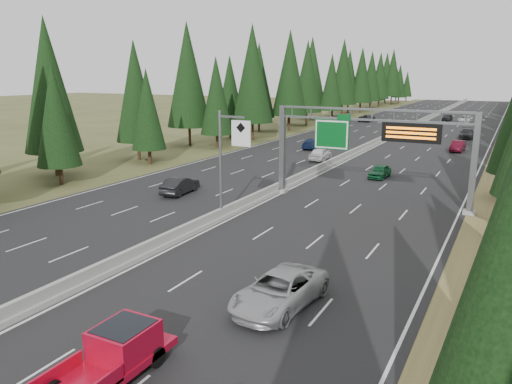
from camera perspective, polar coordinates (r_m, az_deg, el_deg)
road at (r=87.99m, az=15.16°, el=6.05°), size 32.00×260.00×0.08m
shoulder_right at (r=85.98m, az=26.83°, el=4.90°), size 3.60×260.00×0.06m
shoulder_left at (r=93.42m, az=4.39°, el=6.87°), size 3.60×260.00×0.06m
median_barrier at (r=87.95m, az=15.17°, el=6.29°), size 0.70×260.00×0.85m
sign_gantry at (r=41.73m, az=13.79°, el=5.63°), size 16.75×0.98×7.80m
hov_sign_pole at (r=35.81m, az=-3.34°, el=3.87°), size 2.80×0.50×8.00m
tree_row_left at (r=84.70m, az=-1.12°, el=12.85°), size 12.36×245.97×18.93m
silver_minivan at (r=23.50m, az=2.72°, el=-11.15°), size 3.27×6.07×1.62m
red_pickup at (r=19.18m, az=-15.67°, el=-17.14°), size 1.95×5.47×1.78m
car_ahead_green at (r=53.26m, az=13.97°, el=2.32°), size 1.82×4.06×1.36m
car_ahead_dkred at (r=74.62m, az=22.08°, el=4.88°), size 1.78×4.58×1.49m
car_ahead_dkgrey at (r=90.34m, az=22.96°, el=6.17°), size 2.41×5.56×1.60m
car_ahead_white at (r=119.69m, az=22.82°, el=7.68°), size 2.84×5.42×1.46m
car_ahead_far at (r=122.30m, az=21.02°, el=7.95°), size 2.18×4.54×1.50m
car_onc_near at (r=45.26m, az=-8.67°, el=0.75°), size 2.08×4.76×1.52m
car_onc_blue at (r=72.19m, az=6.50°, el=5.52°), size 2.40×5.23×1.48m
car_onc_white at (r=62.61m, az=7.37°, el=4.34°), size 2.11×4.78×1.60m
car_onc_far at (r=115.49m, az=12.57°, el=8.26°), size 2.92×5.73×1.55m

